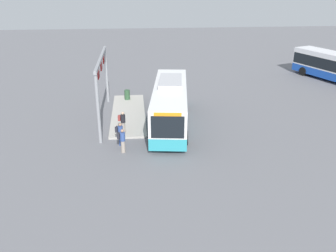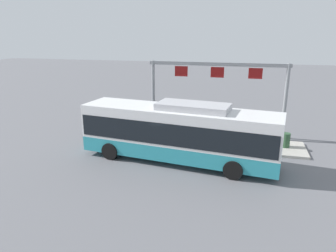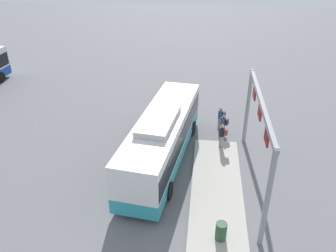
% 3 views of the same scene
% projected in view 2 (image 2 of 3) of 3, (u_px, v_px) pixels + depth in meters
% --- Properties ---
extents(ground_plane, '(120.00, 120.00, 0.00)m').
position_uv_depth(ground_plane, '(178.00, 161.00, 18.23)').
color(ground_plane, slate).
extents(platform_curb, '(10.00, 2.80, 0.16)m').
position_uv_depth(platform_curb, '(225.00, 144.00, 20.75)').
color(platform_curb, '#B2ADA3').
rests_on(platform_curb, ground).
extents(bus_main, '(11.38, 3.94, 3.46)m').
position_uv_depth(bus_main, '(178.00, 131.00, 17.70)').
color(bus_main, teal).
rests_on(bus_main, ground).
extents(person_boarding, '(0.51, 0.60, 1.67)m').
position_uv_depth(person_boarding, '(140.00, 124.00, 22.35)').
color(person_boarding, '#334C8C').
rests_on(person_boarding, ground).
extents(person_waiting_near, '(0.47, 0.59, 1.67)m').
position_uv_depth(person_waiting_near, '(125.00, 123.00, 22.44)').
color(person_waiting_near, gray).
rests_on(person_waiting_near, ground).
extents(person_waiting_mid, '(0.42, 0.58, 1.67)m').
position_uv_depth(person_waiting_mid, '(164.00, 124.00, 21.76)').
color(person_waiting_mid, gray).
rests_on(person_waiting_mid, platform_curb).
extents(platform_sign_gantry, '(9.52, 0.24, 5.20)m').
position_uv_depth(platform_sign_gantry, '(217.00, 83.00, 21.67)').
color(platform_sign_gantry, gray).
rests_on(platform_sign_gantry, ground).
extents(trash_bin, '(0.52, 0.52, 0.90)m').
position_uv_depth(trash_bin, '(286.00, 140.00, 19.84)').
color(trash_bin, '#2D5133').
rests_on(trash_bin, platform_curb).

